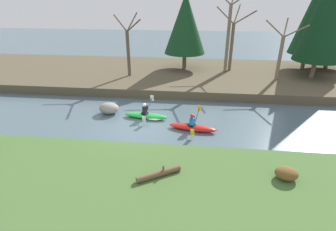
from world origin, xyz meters
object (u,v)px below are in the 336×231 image
at_px(kayaker_lead, 193,127).
at_px(driftwood_log, 159,174).
at_px(kayaker_middle, 147,115).
at_px(boulder_midstream, 109,108).

relative_size(kayaker_lead, driftwood_log, 1.65).
distance_m(kayaker_lead, kayaker_middle, 3.11).
bearing_deg(kayaker_middle, boulder_midstream, 175.12).
bearing_deg(driftwood_log, kayaker_middle, 72.35).
distance_m(boulder_midstream, driftwood_log, 7.93).
xyz_separation_m(kayaker_lead, kayaker_middle, (-2.84, 1.26, -0.02)).
relative_size(kayaker_middle, driftwood_log, 1.65).
relative_size(kayaker_lead, kayaker_middle, 1.00).
distance_m(kayaker_lead, driftwood_log, 5.14).
height_order(boulder_midstream, driftwood_log, driftwood_log).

